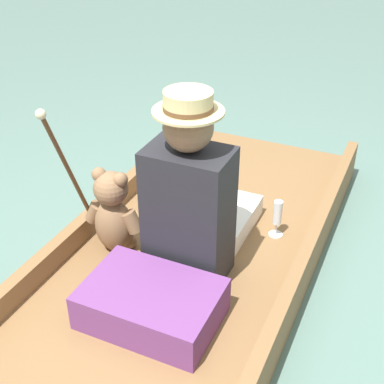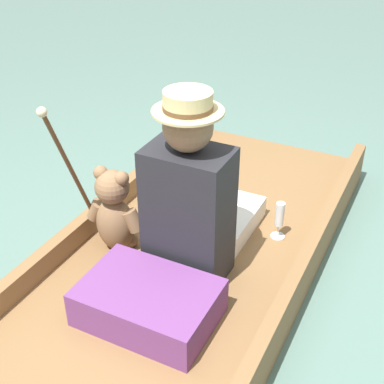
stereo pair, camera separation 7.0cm
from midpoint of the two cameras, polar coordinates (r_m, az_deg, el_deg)
name	(u,v)px [view 2 (the right image)]	position (r m, az deg, el deg)	size (l,w,h in m)	color
ground_plane	(174,294)	(2.59, -1.16, -10.85)	(16.00, 16.00, 0.00)	slate
punt_boat	(174,282)	(2.54, -1.18, -9.57)	(1.14, 3.00, 0.25)	brown
seat_cushion	(149,302)	(2.24, -3.74, -11.68)	(0.55, 0.38, 0.16)	#6B3875
seated_person	(196,203)	(2.37, 1.24, -1.15)	(0.36, 0.74, 0.88)	white
teddy_bear	(115,212)	(2.56, -7.45, -2.12)	(0.31, 0.18, 0.45)	#846042
wine_glass	(280,217)	(2.69, 10.06, -2.64)	(0.07, 0.07, 0.20)	silver
walking_cane	(70,168)	(2.41, -12.04, 2.49)	(0.04, 0.33, 0.81)	brown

